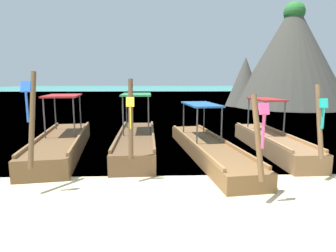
% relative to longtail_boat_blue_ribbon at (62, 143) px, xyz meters
% --- Properties ---
extents(ground, '(120.00, 120.00, 0.00)m').
position_rel_longtail_boat_blue_ribbon_xyz_m(ground, '(3.77, -4.53, -0.36)').
color(ground, beige).
extents(sea_water, '(120.00, 120.00, 0.00)m').
position_rel_longtail_boat_blue_ribbon_xyz_m(sea_water, '(3.77, 57.42, -0.35)').
color(sea_water, '#2DB29E').
rests_on(sea_water, ground).
extents(longtail_boat_blue_ribbon, '(2.30, 6.91, 2.79)m').
position_rel_longtail_boat_blue_ribbon_xyz_m(longtail_boat_blue_ribbon, '(0.00, 0.00, 0.00)').
color(longtail_boat_blue_ribbon, brown).
rests_on(longtail_boat_blue_ribbon, ground).
extents(longtail_boat_yellow_ribbon, '(1.52, 6.24, 2.61)m').
position_rel_longtail_boat_blue_ribbon_xyz_m(longtail_boat_yellow_ribbon, '(2.63, 0.24, 0.00)').
color(longtail_boat_yellow_ribbon, brown).
rests_on(longtail_boat_yellow_ribbon, ground).
extents(longtail_boat_pink_ribbon, '(2.09, 7.36, 2.27)m').
position_rel_longtail_boat_blue_ribbon_xyz_m(longtail_boat_pink_ribbon, '(5.12, -0.55, -0.06)').
color(longtail_boat_pink_ribbon, brown).
rests_on(longtail_boat_pink_ribbon, ground).
extents(longtail_boat_turquoise_ribbon, '(1.19, 5.90, 2.46)m').
position_rel_longtail_boat_blue_ribbon_xyz_m(longtail_boat_turquoise_ribbon, '(7.55, 0.01, -0.00)').
color(longtail_boat_turquoise_ribbon, olive).
rests_on(longtail_boat_turquoise_ribbon, ground).
extents(karst_rock, '(11.20, 10.60, 9.78)m').
position_rel_longtail_boat_blue_ribbon_xyz_m(karst_rock, '(15.76, 17.31, 4.41)').
color(karst_rock, '#47443D').
rests_on(karst_rock, ground).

